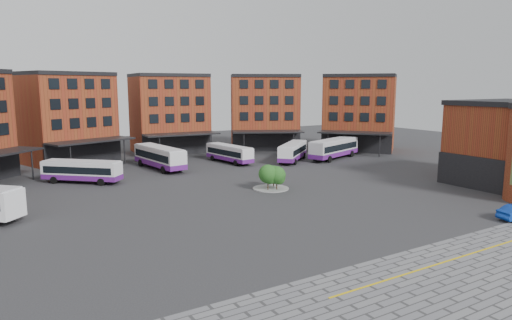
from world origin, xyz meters
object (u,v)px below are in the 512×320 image
bus_c (159,157)px  tree_island (273,176)px  bus_d (229,153)px  bus_f (334,148)px  bus_e (293,151)px  bus_b (82,171)px

bus_c → tree_island: bearing=-78.4°
bus_d → tree_island: bearing=-111.2°
bus_d → bus_f: bus_f is taller
bus_c → bus_e: bearing=-18.9°
tree_island → bus_c: bearing=108.3°
bus_d → bus_e: size_ratio=1.06×
bus_b → bus_c: bearing=-27.3°
bus_e → bus_f: bus_f is taller
tree_island → bus_d: 20.70m
tree_island → bus_c: bus_c is taller
bus_b → bus_e: bus_e is taller
bus_c → bus_f: (28.84, -6.40, 0.01)m
bus_c → bus_d: bus_c is taller
bus_e → bus_f: bearing=36.1°
tree_island → bus_b: (-18.81, 16.16, -0.14)m
bus_d → bus_f: bearing=-26.7°
bus_b → bus_d: (23.67, 3.96, -0.03)m
tree_island → bus_e: size_ratio=0.45×
bus_e → bus_c: bearing=-142.9°
tree_island → bus_c: size_ratio=0.36×
tree_island → bus_d: bearing=76.4°
tree_island → bus_c: 21.68m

